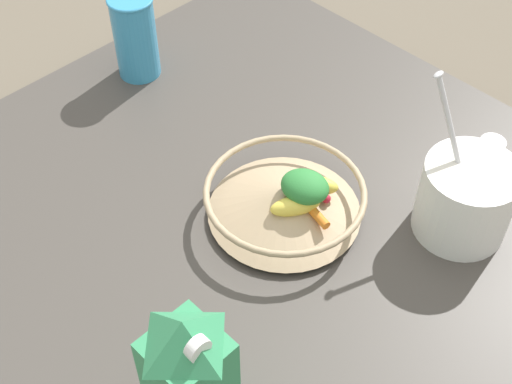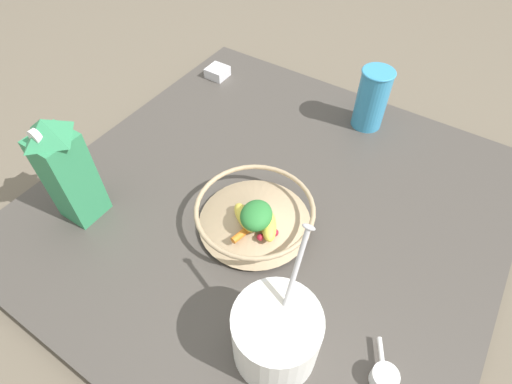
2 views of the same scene
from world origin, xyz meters
TOP-DOWN VIEW (x-y plane):
  - ground_plane at (0.00, 0.00)m, footprint 6.00×6.00m
  - countertop at (0.00, 0.00)m, footprint 0.96×0.96m
  - fruit_bowl at (0.01, -0.08)m, footprint 0.24×0.24m
  - milk_carton at (-0.32, -0.24)m, footprint 0.08×0.08m
  - yogurt_tub at (0.18, -0.27)m, footprint 0.14×0.16m
  - drinking_cup at (0.07, 0.36)m, footprint 0.08×0.08m
  - measuring_scoop at (0.35, -0.22)m, footprint 0.06×0.08m

SIDE VIEW (x-z plane):
  - ground_plane at x=0.00m, z-range 0.00..0.00m
  - countertop at x=0.00m, z-range 0.00..0.03m
  - measuring_scoop at x=0.35m, z-range 0.03..0.06m
  - fruit_bowl at x=0.01m, z-range 0.03..0.11m
  - yogurt_tub at x=0.18m, z-range -0.02..0.23m
  - drinking_cup at x=0.07m, z-range 0.04..0.20m
  - milk_carton at x=-0.32m, z-range 0.03..0.28m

